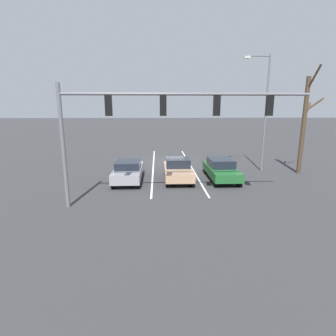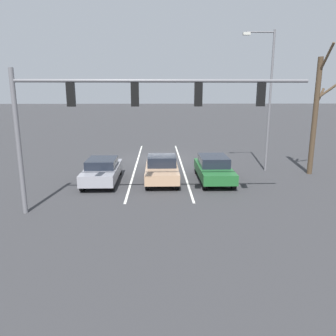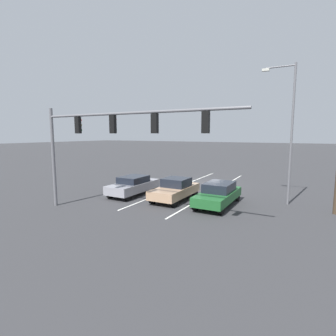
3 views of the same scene
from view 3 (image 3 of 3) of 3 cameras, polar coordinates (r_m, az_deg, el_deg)
name	(u,v)px [view 3 (image 3 of 3)]	position (r m, az deg, el deg)	size (l,w,h in m)	color
ground_plane	(208,183)	(24.52, 8.60, -3.33)	(240.00, 240.00, 0.00)	#333335
lane_stripe_left_divider	(216,190)	(21.77, 10.45, -4.73)	(0.12, 16.80, 0.01)	silver
lane_stripe_center_divider	(180,186)	(22.99, 2.66, -3.97)	(0.12, 16.80, 0.01)	silver
car_gray_rightlane_front	(134,185)	(19.87, -7.51, -3.70)	(1.84, 4.57, 1.41)	gray
car_tan_midlane_front	(175,189)	(18.19, 1.58, -4.62)	(1.87, 4.41, 1.50)	tan
car_darkgreen_leftlane_front	(218,194)	(17.08, 10.89, -5.52)	(1.84, 4.67, 1.45)	#1E5928
traffic_signal_gantry	(105,133)	(14.64, -13.47, 7.51)	(12.06, 0.37, 6.10)	slate
street_lamp_left_shoulder	(289,126)	(18.30, 24.78, 8.38)	(2.01, 0.24, 8.85)	slate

